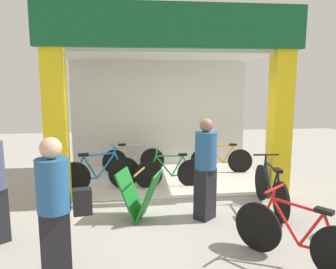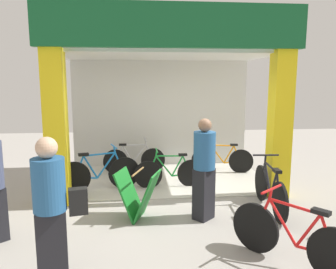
{
  "view_description": "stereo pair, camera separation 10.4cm",
  "coord_description": "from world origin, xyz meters",
  "px_view_note": "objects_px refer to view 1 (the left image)",
  "views": [
    {
      "loc": [
        -0.76,
        -6.09,
        2.27
      ],
      "look_at": [
        0.0,
        0.67,
        1.15
      ],
      "focal_mm": 35.82,
      "sensor_mm": 36.0,
      "label": 1
    },
    {
      "loc": [
        -0.65,
        -6.1,
        2.27
      ],
      "look_at": [
        0.0,
        0.67,
        1.15
      ],
      "focal_mm": 35.82,
      "sensor_mm": 36.0,
      "label": 2
    }
  ],
  "objects_px": {
    "bicycle_inside_2": "(221,159)",
    "pedestrian_2": "(56,210)",
    "sandwich_board_sign": "(140,195)",
    "pedestrian_3": "(206,168)",
    "bicycle_parked_1": "(296,237)",
    "bicycle_inside_3": "(133,160)",
    "bicycle_inside_1": "(99,174)",
    "bicycle_inside_0": "(170,172)",
    "bicycle_parked_0": "(270,189)"
  },
  "relations": [
    {
      "from": "pedestrian_2",
      "to": "sandwich_board_sign",
      "type": "bearing_deg",
      "value": 60.41
    },
    {
      "from": "bicycle_inside_0",
      "to": "bicycle_parked_1",
      "type": "height_order",
      "value": "bicycle_parked_1"
    },
    {
      "from": "bicycle_inside_3",
      "to": "sandwich_board_sign",
      "type": "relative_size",
      "value": 1.85
    },
    {
      "from": "bicycle_inside_0",
      "to": "bicycle_inside_1",
      "type": "distance_m",
      "value": 1.47
    },
    {
      "from": "bicycle_inside_3",
      "to": "sandwich_board_sign",
      "type": "xyz_separation_m",
      "value": [
        0.08,
        -2.78,
        0.07
      ]
    },
    {
      "from": "sandwich_board_sign",
      "to": "bicycle_inside_0",
      "type": "bearing_deg",
      "value": 66.17
    },
    {
      "from": "bicycle_inside_2",
      "to": "pedestrian_2",
      "type": "bearing_deg",
      "value": -125.58
    },
    {
      "from": "bicycle_inside_0",
      "to": "pedestrian_2",
      "type": "xyz_separation_m",
      "value": [
        -1.64,
        -3.23,
        0.54
      ]
    },
    {
      "from": "bicycle_parked_0",
      "to": "pedestrian_2",
      "type": "xyz_separation_m",
      "value": [
        -3.24,
        -1.81,
        0.5
      ]
    },
    {
      "from": "pedestrian_2",
      "to": "pedestrian_3",
      "type": "xyz_separation_m",
      "value": [
        2.02,
        1.57,
        -0.01
      ]
    },
    {
      "from": "bicycle_inside_2",
      "to": "bicycle_parked_1",
      "type": "bearing_deg",
      "value": -92.96
    },
    {
      "from": "bicycle_inside_3",
      "to": "bicycle_parked_0",
      "type": "relative_size",
      "value": 0.89
    },
    {
      "from": "bicycle_inside_2",
      "to": "pedestrian_3",
      "type": "height_order",
      "value": "pedestrian_3"
    },
    {
      "from": "sandwich_board_sign",
      "to": "pedestrian_2",
      "type": "height_order",
      "value": "pedestrian_2"
    },
    {
      "from": "bicycle_inside_1",
      "to": "bicycle_inside_3",
      "type": "bearing_deg",
      "value": 62.06
    },
    {
      "from": "bicycle_inside_0",
      "to": "bicycle_parked_0",
      "type": "xyz_separation_m",
      "value": [
        1.6,
        -1.42,
        0.04
      ]
    },
    {
      "from": "bicycle_inside_3",
      "to": "bicycle_inside_2",
      "type": "bearing_deg",
      "value": -6.1
    },
    {
      "from": "bicycle_parked_1",
      "to": "pedestrian_2",
      "type": "distance_m",
      "value": 2.85
    },
    {
      "from": "bicycle_parked_1",
      "to": "bicycle_inside_1",
      "type": "bearing_deg",
      "value": 130.52
    },
    {
      "from": "bicycle_inside_1",
      "to": "bicycle_inside_3",
      "type": "xyz_separation_m",
      "value": [
        0.7,
        1.32,
        -0.04
      ]
    },
    {
      "from": "bicycle_inside_2",
      "to": "pedestrian_3",
      "type": "distance_m",
      "value": 2.89
    },
    {
      "from": "pedestrian_2",
      "to": "bicycle_inside_1",
      "type": "bearing_deg",
      "value": 86.83
    },
    {
      "from": "sandwich_board_sign",
      "to": "bicycle_parked_1",
      "type": "bearing_deg",
      "value": -41.18
    },
    {
      "from": "bicycle_inside_1",
      "to": "bicycle_inside_2",
      "type": "height_order",
      "value": "bicycle_inside_1"
    },
    {
      "from": "bicycle_parked_0",
      "to": "pedestrian_3",
      "type": "relative_size",
      "value": 1.02
    },
    {
      "from": "bicycle_inside_0",
      "to": "sandwich_board_sign",
      "type": "distance_m",
      "value": 1.69
    },
    {
      "from": "bicycle_parked_1",
      "to": "pedestrian_2",
      "type": "bearing_deg",
      "value": -178.92
    },
    {
      "from": "bicycle_inside_1",
      "to": "bicycle_inside_2",
      "type": "distance_m",
      "value": 3.05
    },
    {
      "from": "bicycle_inside_0",
      "to": "bicycle_inside_2",
      "type": "distance_m",
      "value": 1.71
    },
    {
      "from": "bicycle_inside_0",
      "to": "bicycle_inside_1",
      "type": "bearing_deg",
      "value": -176.53
    },
    {
      "from": "bicycle_inside_2",
      "to": "sandwich_board_sign",
      "type": "xyz_separation_m",
      "value": [
        -2.07,
        -2.55,
        0.07
      ]
    },
    {
      "from": "bicycle_inside_1",
      "to": "bicycle_parked_1",
      "type": "xyz_separation_m",
      "value": [
        2.64,
        -3.08,
        -0.0
      ]
    },
    {
      "from": "bicycle_inside_2",
      "to": "bicycle_parked_1",
      "type": "xyz_separation_m",
      "value": [
        -0.22,
        -4.18,
        0.04
      ]
    },
    {
      "from": "bicycle_inside_0",
      "to": "bicycle_inside_2",
      "type": "relative_size",
      "value": 1.01
    },
    {
      "from": "sandwich_board_sign",
      "to": "pedestrian_3",
      "type": "relative_size",
      "value": 0.49
    },
    {
      "from": "sandwich_board_sign",
      "to": "pedestrian_3",
      "type": "distance_m",
      "value": 1.16
    },
    {
      "from": "bicycle_inside_1",
      "to": "pedestrian_2",
      "type": "xyz_separation_m",
      "value": [
        -0.17,
        -3.14,
        0.5
      ]
    },
    {
      "from": "bicycle_inside_2",
      "to": "sandwich_board_sign",
      "type": "bearing_deg",
      "value": -129.08
    },
    {
      "from": "bicycle_inside_0",
      "to": "bicycle_inside_1",
      "type": "xyz_separation_m",
      "value": [
        -1.46,
        -0.09,
        0.04
      ]
    },
    {
      "from": "bicycle_inside_3",
      "to": "pedestrian_2",
      "type": "bearing_deg",
      "value": -101.1
    },
    {
      "from": "bicycle_inside_1",
      "to": "pedestrian_3",
      "type": "bearing_deg",
      "value": -40.28
    },
    {
      "from": "pedestrian_2",
      "to": "bicycle_parked_0",
      "type": "bearing_deg",
      "value": 29.19
    },
    {
      "from": "bicycle_inside_0",
      "to": "sandwich_board_sign",
      "type": "relative_size",
      "value": 1.84
    },
    {
      "from": "bicycle_inside_1",
      "to": "bicycle_parked_0",
      "type": "height_order",
      "value": "bicycle_parked_0"
    },
    {
      "from": "pedestrian_3",
      "to": "bicycle_inside_1",
      "type": "bearing_deg",
      "value": 139.72
    },
    {
      "from": "pedestrian_3",
      "to": "bicycle_inside_3",
      "type": "bearing_deg",
      "value": 111.61
    },
    {
      "from": "bicycle_inside_3",
      "to": "bicycle_parked_0",
      "type": "xyz_separation_m",
      "value": [
        2.36,
        -2.65,
        0.04
      ]
    },
    {
      "from": "bicycle_inside_2",
      "to": "bicycle_parked_0",
      "type": "height_order",
      "value": "bicycle_parked_0"
    },
    {
      "from": "bicycle_inside_1",
      "to": "pedestrian_3",
      "type": "distance_m",
      "value": 2.47
    },
    {
      "from": "bicycle_inside_0",
      "to": "pedestrian_3",
      "type": "height_order",
      "value": "pedestrian_3"
    }
  ]
}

